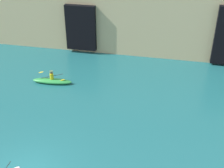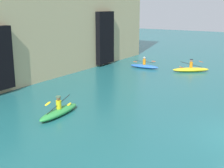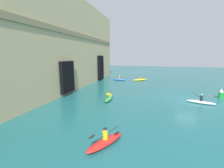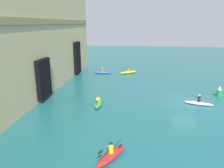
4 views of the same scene
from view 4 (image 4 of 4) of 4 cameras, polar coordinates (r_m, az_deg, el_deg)
ground_plane at (r=25.87m, az=18.66°, el=-4.27°), size 120.00×120.00×0.00m
cliff_bluff at (r=26.04m, az=-27.05°, el=11.41°), size 44.16×8.02×14.61m
kayak_green at (r=23.51m, az=-3.63°, el=-4.83°), size 3.30×1.01×1.13m
kayak_yellow at (r=38.07m, az=4.30°, el=3.15°), size 2.68×3.21×1.18m
kayak_blue at (r=37.83m, az=-2.52°, el=3.06°), size 0.91×2.99×1.10m
kayak_red at (r=14.78m, az=-0.30°, el=-18.03°), size 2.96×1.99×1.13m
kayak_white at (r=25.18m, az=21.69°, el=-4.59°), size 1.39×3.01×1.16m
marker_buoy at (r=28.75m, az=26.22°, el=-1.86°), size 0.57×0.57×1.28m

